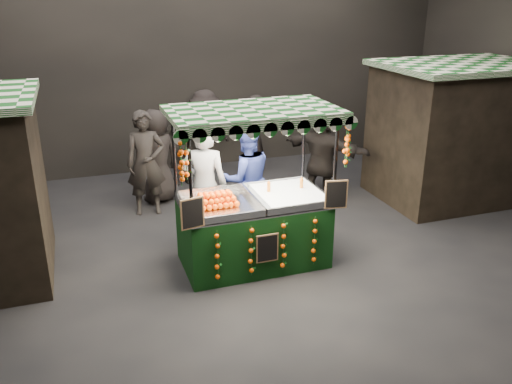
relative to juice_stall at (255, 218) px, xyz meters
name	(u,v)px	position (x,y,z in m)	size (l,w,h in m)	color
ground	(266,265)	(0.14, -0.12, -0.73)	(12.00, 12.00, 0.00)	black
market_hall	(268,29)	(0.14, -0.12, 2.66)	(12.10, 10.10, 5.05)	black
neighbour_stall_right	(456,131)	(4.54, 1.38, 0.58)	(3.00, 2.20, 2.60)	black
juice_stall	(255,218)	(0.00, 0.00, 0.00)	(2.42, 1.42, 2.34)	black
vendor_grey	(205,187)	(-0.53, 0.85, 0.26)	(0.84, 0.71, 1.98)	gray
vendor_blue	(246,179)	(0.25, 1.16, 0.19)	(0.90, 0.71, 1.83)	navy
shopper_0	(146,163)	(-1.21, 2.45, 0.22)	(0.74, 0.53, 1.90)	#2B2623
shopper_1	(325,152)	(2.33, 2.47, 0.08)	(0.93, 0.82, 1.62)	#2E2725
shopper_2	(182,145)	(-0.30, 3.78, 0.12)	(1.01, 0.47, 1.69)	#2B2723
shopper_3	(205,131)	(0.38, 4.48, 0.18)	(1.34, 1.06, 1.82)	black
shopper_4	(157,156)	(-0.93, 2.98, 0.17)	(1.03, 0.87, 1.79)	black
shopper_5	(322,152)	(2.04, 2.01, 0.24)	(1.49, 1.81, 1.94)	black
shopper_6	(254,134)	(1.36, 4.04, 0.14)	(0.51, 0.69, 1.73)	black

